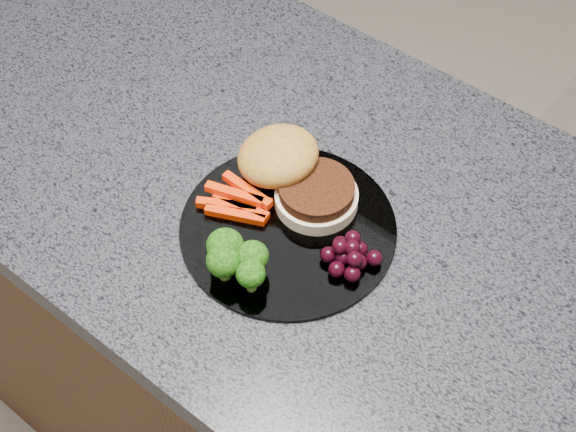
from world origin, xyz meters
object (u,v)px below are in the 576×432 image
(island_cabinet, at_px, (265,345))
(grape_bunch, at_px, (350,255))
(plate, at_px, (288,228))
(burger, at_px, (291,172))

(island_cabinet, xyz_separation_m, grape_bunch, (0.18, -0.05, 0.49))
(island_cabinet, distance_m, plate, 0.49)
(burger, distance_m, grape_bunch, 0.13)
(island_cabinet, bearing_deg, burger, -0.97)
(plate, distance_m, burger, 0.07)
(burger, bearing_deg, grape_bunch, -31.15)
(island_cabinet, relative_size, plate, 4.62)
(plate, xyz_separation_m, burger, (-0.04, 0.05, 0.03))
(plate, bearing_deg, grape_bunch, 1.89)
(island_cabinet, relative_size, grape_bunch, 18.94)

